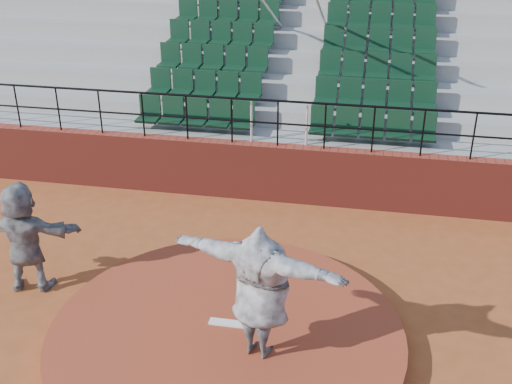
% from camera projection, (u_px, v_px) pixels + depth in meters
% --- Properties ---
extents(ground, '(90.00, 90.00, 0.00)m').
position_uv_depth(ground, '(226.00, 343.00, 9.99)').
color(ground, '#9B4B23').
rests_on(ground, ground).
extents(pitchers_mound, '(5.50, 5.50, 0.25)m').
position_uv_depth(pitchers_mound, '(226.00, 336.00, 9.93)').
color(pitchers_mound, '#963921').
rests_on(pitchers_mound, ground).
extents(pitching_rubber, '(0.60, 0.15, 0.03)m').
position_uv_depth(pitching_rubber, '(228.00, 323.00, 10.00)').
color(pitching_rubber, white).
rests_on(pitching_rubber, pitchers_mound).
extents(boundary_wall, '(24.00, 0.30, 1.30)m').
position_uv_depth(boundary_wall, '(277.00, 173.00, 14.09)').
color(boundary_wall, maroon).
rests_on(boundary_wall, ground).
extents(wall_railing, '(24.04, 0.05, 1.03)m').
position_uv_depth(wall_railing, '(278.00, 113.00, 13.48)').
color(wall_railing, black).
rests_on(wall_railing, boundary_wall).
extents(seating_deck, '(24.00, 5.97, 4.63)m').
position_uv_depth(seating_deck, '(299.00, 89.00, 16.96)').
color(seating_deck, gray).
rests_on(seating_deck, ground).
extents(pitcher, '(2.70, 1.38, 2.12)m').
position_uv_depth(pitcher, '(260.00, 291.00, 8.97)').
color(pitcher, black).
rests_on(pitcher, pitchers_mound).
extents(fielder, '(1.94, 0.87, 2.02)m').
position_uv_depth(fielder, '(24.00, 237.00, 10.89)').
color(fielder, black).
rests_on(fielder, ground).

